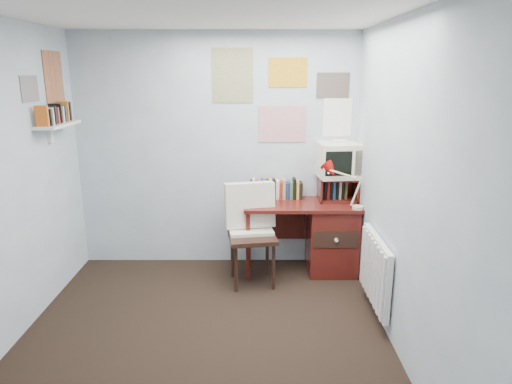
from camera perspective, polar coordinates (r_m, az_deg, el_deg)
ground at (r=3.76m, az=-6.77°, el=-19.07°), size 3.50×3.50×0.00m
back_wall at (r=4.94m, az=-4.92°, el=4.98°), size 3.00×0.02×2.50m
right_wall at (r=3.39m, az=18.59°, el=-0.36°), size 0.02×3.50×2.50m
ceiling at (r=3.15m, az=-8.26°, el=22.11°), size 3.00×3.50×0.02m
desk at (r=4.94m, az=8.77°, el=-5.30°), size 1.20×0.55×0.76m
desk_chair at (r=4.57m, az=-0.48°, el=-5.69°), size 0.57×0.55×0.98m
desk_lamp at (r=4.62m, az=12.74°, el=0.36°), size 0.33×0.30×0.41m
tv_riser at (r=4.92m, az=10.16°, el=0.41°), size 0.40×0.30×0.25m
crt_tv at (r=4.87m, az=10.25°, el=4.14°), size 0.45×0.42×0.39m
book_row at (r=4.92m, az=2.78°, el=0.45°), size 0.60×0.14×0.22m
radiator at (r=4.15m, az=14.72°, el=-9.46°), size 0.09×0.80×0.60m
wall_shelf at (r=4.60m, az=-23.56°, el=7.73°), size 0.20×0.62×0.24m
posters_back at (r=4.86m, az=3.36°, el=11.97°), size 1.20×0.01×0.90m
posters_left at (r=4.61m, az=-25.15°, el=12.34°), size 0.01×0.70×0.60m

